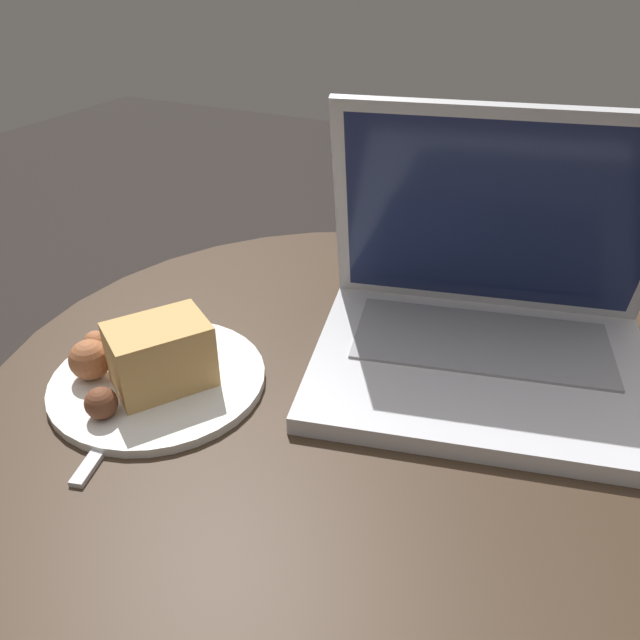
# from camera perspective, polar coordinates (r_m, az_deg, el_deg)

# --- Properties ---
(table) EXTENTS (0.74, 0.74, 0.58)m
(table) POSITION_cam_1_polar(r_m,az_deg,el_deg) (0.73, 3.32, -16.25)
(table) COLOR black
(table) RESTS_ON ground_plane
(napkin) EXTENTS (0.16, 0.11, 0.00)m
(napkin) POSITION_cam_1_polar(r_m,az_deg,el_deg) (0.64, -14.28, -5.11)
(napkin) COLOR #B7332D
(napkin) RESTS_ON table
(laptop) EXTENTS (0.38, 0.32, 0.25)m
(laptop) POSITION_cam_1_polar(r_m,az_deg,el_deg) (0.64, 14.90, 0.22)
(laptop) COLOR silver
(laptop) RESTS_ON table
(beer_glass) EXTENTS (0.06, 0.06, 0.23)m
(beer_glass) POSITION_cam_1_polar(r_m,az_deg,el_deg) (0.72, 4.90, 10.45)
(beer_glass) COLOR gold
(beer_glass) RESTS_ON table
(snack_plate) EXTENTS (0.21, 0.21, 0.07)m
(snack_plate) POSITION_cam_1_polar(r_m,az_deg,el_deg) (0.62, -15.13, -4.24)
(snack_plate) COLOR silver
(snack_plate) RESTS_ON table
(fork) EXTENTS (0.07, 0.20, 0.00)m
(fork) POSITION_cam_1_polar(r_m,az_deg,el_deg) (0.62, -16.33, -6.68)
(fork) COLOR silver
(fork) RESTS_ON table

